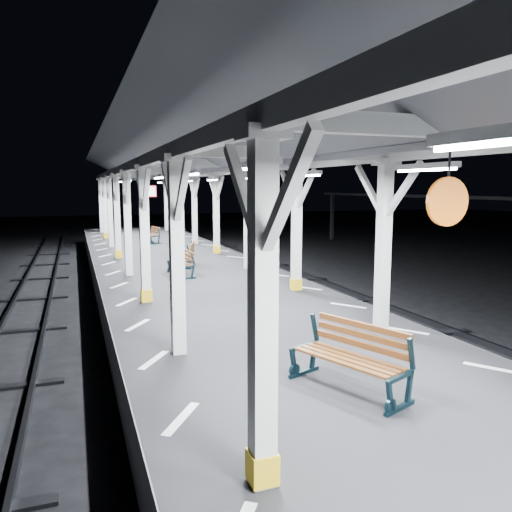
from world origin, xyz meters
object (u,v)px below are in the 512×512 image
bench_near (353,355)px  bench_extra (152,234)px  bench_mid (188,253)px  bench_far (183,262)px

bench_near → bench_extra: size_ratio=1.17×
bench_near → bench_mid: (0.19, 11.57, -0.04)m
bench_extra → bench_near: bearing=-99.6°
bench_far → bench_extra: 9.88m
bench_near → bench_mid: 11.57m
bench_near → bench_mid: size_ratio=1.09×
bench_extra → bench_mid: bearing=-98.7°
bench_near → bench_mid: bearing=67.2°
bench_extra → bench_far: bearing=-102.0°
bench_mid → bench_extra: 8.01m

